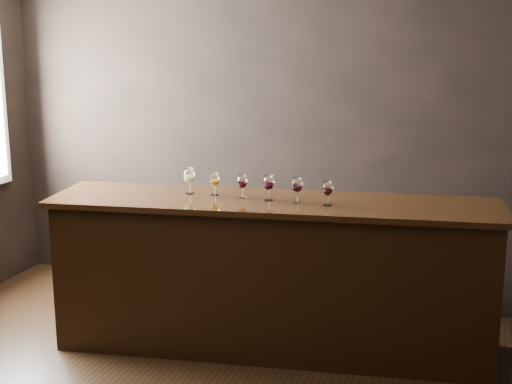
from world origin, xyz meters
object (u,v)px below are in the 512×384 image
(glass_white, at_px, (189,176))
(glass_amber, at_px, (214,180))
(bar_counter, at_px, (272,278))
(glass_red_d, at_px, (328,189))
(glass_red_b, at_px, (269,183))
(back_bar_shelf, at_px, (207,251))
(glass_red_c, at_px, (297,185))
(glass_red_a, at_px, (242,182))

(glass_white, height_order, glass_amber, glass_white)
(bar_counter, xyz_separation_m, glass_red_d, (0.41, -0.03, 0.71))
(glass_red_b, bearing_deg, bar_counter, 30.37)
(glass_red_b, height_order, glass_red_d, glass_red_b)
(back_bar_shelf, relative_size, glass_white, 10.94)
(glass_red_c, relative_size, glass_red_d, 1.07)
(glass_red_a, bearing_deg, glass_white, 178.77)
(bar_counter, relative_size, glass_red_a, 17.79)
(glass_red_a, bearing_deg, glass_red_b, -3.37)
(back_bar_shelf, distance_m, glass_red_a, 1.43)
(bar_counter, relative_size, glass_red_d, 18.02)
(glass_red_a, distance_m, glass_red_b, 0.21)
(back_bar_shelf, height_order, glass_red_a, glass_red_a)
(glass_white, bearing_deg, glass_red_c, -2.35)
(bar_counter, xyz_separation_m, glass_amber, (-0.46, 0.02, 0.70))
(glass_white, height_order, glass_red_b, glass_white)
(bar_counter, bearing_deg, glass_red_c, -16.64)
(bar_counter, distance_m, glass_red_d, 0.82)
(back_bar_shelf, height_order, glass_red_d, glass_red_d)
(glass_white, height_order, glass_red_c, glass_white)
(bar_counter, height_order, glass_white, glass_white)
(bar_counter, xyz_separation_m, glass_red_c, (0.19, -0.03, 0.72))
(glass_red_a, xyz_separation_m, glass_red_d, (0.64, -0.03, -0.00))
(glass_red_c, distance_m, glass_red_d, 0.22)
(glass_red_b, bearing_deg, glass_white, 178.07)
(bar_counter, distance_m, glass_red_a, 0.75)
(glass_amber, bearing_deg, glass_white, -175.73)
(back_bar_shelf, distance_m, glass_red_b, 1.54)
(bar_counter, bearing_deg, glass_red_d, -12.73)
(glass_red_b, distance_m, glass_red_d, 0.43)
(bar_counter, height_order, glass_red_d, glass_red_d)
(glass_red_a, bearing_deg, back_bar_shelf, 125.45)
(glass_red_b, height_order, glass_red_c, same)
(back_bar_shelf, xyz_separation_m, glass_red_b, (0.86, -0.93, 0.87))
(glass_amber, height_order, glass_red_a, glass_red_a)
(glass_red_c, bearing_deg, glass_red_d, -1.58)
(back_bar_shelf, distance_m, glass_amber, 1.32)
(glass_amber, bearing_deg, back_bar_shelf, 115.71)
(glass_amber, distance_m, glass_red_a, 0.23)
(bar_counter, height_order, glass_amber, glass_amber)
(glass_red_d, bearing_deg, glass_red_a, 177.18)
(glass_amber, xyz_separation_m, glass_red_b, (0.43, -0.04, 0.01))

